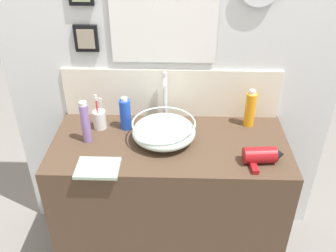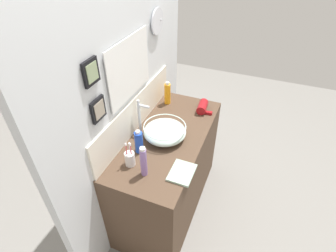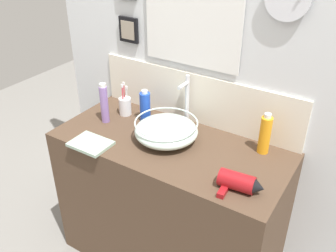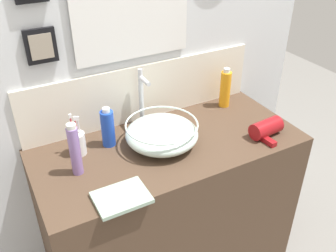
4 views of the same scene
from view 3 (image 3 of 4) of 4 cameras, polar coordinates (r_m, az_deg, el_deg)
name	(u,v)px [view 3 (image 3 of 4)]	position (r m, az deg, el deg)	size (l,w,h in m)	color
vanity_counter	(169,205)	(2.18, 0.21, -11.96)	(1.22, 0.56, 0.84)	#4C3828
back_panel	(201,43)	(1.97, 5.12, 12.48)	(1.84, 0.10, 2.58)	silver
glass_bowl_sink	(166,130)	(1.91, -0.27, -0.68)	(0.33, 0.33, 0.11)	silver
faucet	(186,98)	(2.02, 2.82, 4.34)	(0.02, 0.10, 0.29)	silver
hair_drier	(240,183)	(1.63, 10.85, -8.48)	(0.20, 0.15, 0.08)	maroon
toothbrush_cup	(125,106)	(2.18, -6.55, 3.08)	(0.07, 0.07, 0.20)	white
soap_dispenser	(145,107)	(2.08, -3.51, 2.97)	(0.06, 0.06, 0.19)	blue
lotion_bottle	(265,134)	(1.86, 14.56, -1.26)	(0.06, 0.06, 0.21)	orange
spray_bottle	(104,104)	(2.09, -9.74, 3.38)	(0.04, 0.04, 0.23)	#8C6BB2
hand_towel	(91,144)	(1.94, -11.71, -2.67)	(0.20, 0.15, 0.02)	#99B29E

